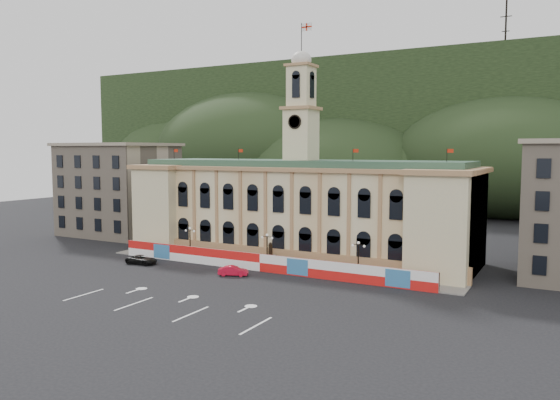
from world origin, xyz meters
The scene contains 13 objects.
ground centered at (0.00, 0.00, 0.00)m, with size 260.00×260.00×0.00m, color black.
lane_markings centered at (0.00, -5.00, 0.00)m, with size 26.00×10.00×0.02m, color white, non-canonical shape.
hill_ridge centered at (0.03, 121.99, 19.48)m, with size 230.00×80.00×64.00m.
city_hall centered at (0.00, 27.63, 7.85)m, with size 56.20×17.60×37.10m.
side_building_left centered at (-43.00, 30.93, 9.33)m, with size 21.00×17.00×18.60m.
hoarding_fence centered at (0.06, 15.07, 1.25)m, with size 50.00×0.44×2.50m.
pavement centered at (0.00, 17.75, 0.08)m, with size 56.00×5.50×0.16m, color slate.
statue centered at (0.00, 18.00, 1.19)m, with size 1.40×1.40×3.72m.
lamp_left centered at (-14.00, 17.00, 3.07)m, with size 1.96×0.44×5.15m.
lamp_center centered at (0.00, 17.00, 3.07)m, with size 1.96×0.44×5.15m.
lamp_right centered at (14.00, 17.00, 3.07)m, with size 1.96×0.44×5.15m.
red_sedan centered at (-1.83, 10.84, 0.67)m, with size 4.31×2.89×1.34m, color red.
black_suv centered at (-18.23, 10.62, 0.67)m, with size 5.08×2.80×1.35m, color black.
Camera 1 is at (39.03, -50.72, 17.22)m, focal length 35.00 mm.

